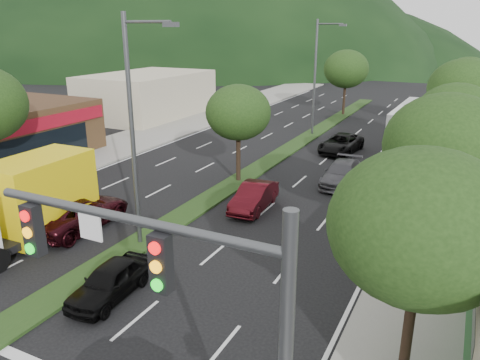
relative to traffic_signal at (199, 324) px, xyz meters
The scene contains 22 objects.
sidewalk_right 27.15m from the traffic_signal, 82.55° to the left, with size 5.00×90.00×0.15m, color gray.
sidewalk_left 34.79m from the traffic_signal, 129.70° to the left, with size 6.00×90.00×0.15m, color gray.
median 31.23m from the traffic_signal, 107.00° to the left, with size 1.60×56.00×0.12m, color #1B3513.
traffic_signal is the anchor object (origin of this frame).
bldg_left_far 45.32m from the traffic_signal, 128.26° to the left, with size 9.00×14.00×4.60m, color #BDB196.
hill_far 142.79m from the traffic_signal, 128.60° to the left, with size 176.00×132.00×82.00m, color black.
tree_r_a 6.29m from the traffic_signal, 61.80° to the left, with size 4.60×4.60×6.63m.
tree_r_b 13.87m from the traffic_signal, 77.63° to the left, with size 4.80×4.80×6.94m.
tree_r_c 21.74m from the traffic_signal, 82.15° to the left, with size 4.40×4.40×6.48m.
tree_r_d 31.68m from the traffic_signal, 84.62° to the left, with size 5.00×5.00×7.17m.
tree_r_e 41.65m from the traffic_signal, 85.91° to the left, with size 4.60×4.60×6.71m.
tree_med_near 21.53m from the traffic_signal, 114.80° to the left, with size 4.00×4.00×6.02m.
tree_med_far 46.43m from the traffic_signal, 101.22° to the left, with size 4.80×4.80×6.94m.
streetlight_near 13.03m from the traffic_signal, 132.77° to the left, with size 2.60×0.25×10.00m.
streetlight_mid 35.66m from the traffic_signal, 104.33° to the left, with size 2.60×0.25×10.00m.
suv_maroon 16.56m from the traffic_signal, 142.87° to the left, with size 2.53×5.49×1.53m, color black.
car_queue_a 9.95m from the traffic_signal, 142.56° to the left, with size 1.52×3.79×1.29m, color black.
car_queue_b 22.50m from the traffic_signal, 97.83° to the left, with size 1.97×4.85×1.41m, color #47464B.
car_queue_c 17.38m from the traffic_signal, 111.45° to the left, with size 1.47×4.22×1.39m, color #470B13.
car_queue_d 30.28m from the traffic_signal, 99.76° to the left, with size 2.35×5.09×1.41m, color black.
box_truck 16.16m from the traffic_signal, 151.06° to the left, with size 3.12×7.58×3.70m.
motorhome 32.13m from the traffic_signal, 90.05° to the left, with size 3.24×9.61×3.66m.
Camera 1 is at (12.67, -7.29, 9.46)m, focal length 35.00 mm.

